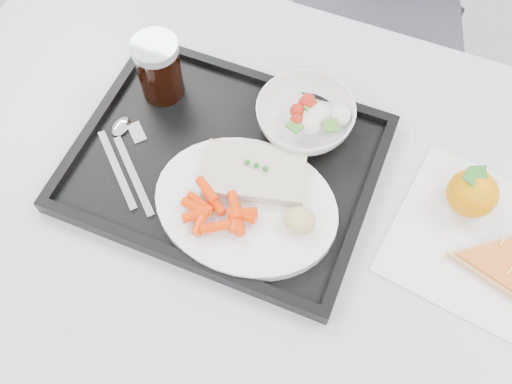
# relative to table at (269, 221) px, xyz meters

# --- Properties ---
(table) EXTENTS (1.20, 0.80, 0.75)m
(table) POSITION_rel_table_xyz_m (0.00, 0.00, 0.00)
(table) COLOR silver
(table) RESTS_ON ground
(tray) EXTENTS (0.45, 0.35, 0.03)m
(tray) POSITION_rel_table_xyz_m (-0.09, 0.03, 0.08)
(tray) COLOR black
(tray) RESTS_ON table
(dinner_plate) EXTENTS (0.27, 0.27, 0.02)m
(dinner_plate) POSITION_rel_table_xyz_m (-0.03, -0.03, 0.09)
(dinner_plate) COLOR white
(dinner_plate) RESTS_ON tray
(fish_fillet) EXTENTS (0.16, 0.12, 0.03)m
(fish_fillet) POSITION_rel_table_xyz_m (-0.03, 0.02, 0.11)
(fish_fillet) COLOR beige
(fish_fillet) RESTS_ON dinner_plate
(bread_roll) EXTENTS (0.05, 0.05, 0.03)m
(bread_roll) POSITION_rel_table_xyz_m (0.06, -0.03, 0.12)
(bread_roll) COLOR #F2BE8B
(bread_roll) RESTS_ON dinner_plate
(salad_bowl) EXTENTS (0.15, 0.15, 0.05)m
(salad_bowl) POSITION_rel_table_xyz_m (0.00, 0.14, 0.11)
(salad_bowl) COLOR white
(salad_bowl) RESTS_ON tray
(cola_glass) EXTENTS (0.07, 0.07, 0.11)m
(cola_glass) POSITION_rel_table_xyz_m (-0.23, 0.12, 0.14)
(cola_glass) COLOR black
(cola_glass) RESTS_ON tray
(cutlery) EXTENTS (0.15, 0.15, 0.01)m
(cutlery) POSITION_rel_table_xyz_m (-0.23, -0.01, 0.08)
(cutlery) COLOR silver
(cutlery) RESTS_ON tray
(napkin) EXTENTS (0.28, 0.27, 0.00)m
(napkin) POSITION_rel_table_xyz_m (0.31, 0.05, 0.07)
(napkin) COLOR white
(napkin) RESTS_ON table
(tangerine) EXTENTS (0.07, 0.07, 0.07)m
(tangerine) POSITION_rel_table_xyz_m (0.27, 0.11, 0.10)
(tangerine) COLOR #FF7400
(tangerine) RESTS_ON napkin
(carrot_pile) EXTENTS (0.11, 0.08, 0.02)m
(carrot_pile) POSITION_rel_table_xyz_m (-0.05, -0.06, 0.11)
(carrot_pile) COLOR #EB3503
(carrot_pile) RESTS_ON dinner_plate
(salad_contents) EXTENTS (0.09, 0.08, 0.03)m
(salad_contents) POSITION_rel_table_xyz_m (0.02, 0.14, 0.12)
(salad_contents) COLOR #A81D0E
(salad_contents) RESTS_ON salad_bowl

